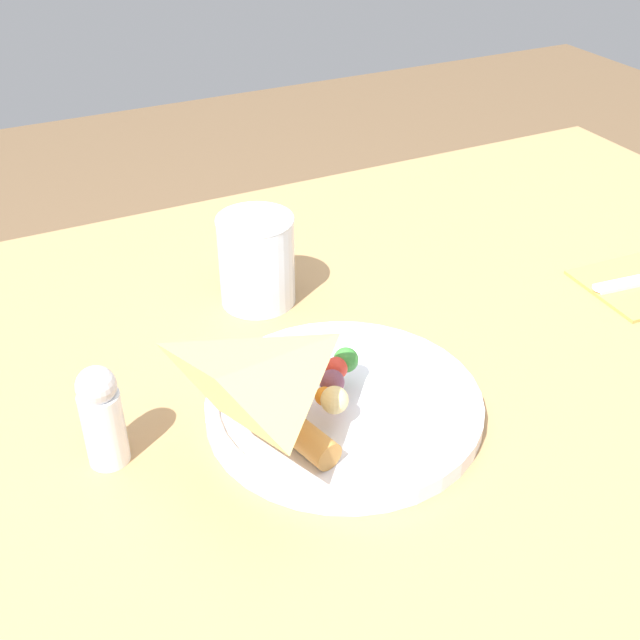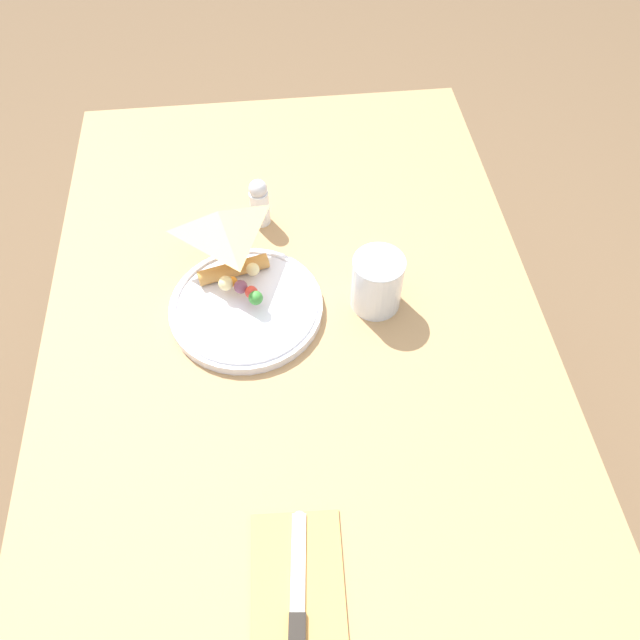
{
  "view_description": "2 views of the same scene",
  "coord_description": "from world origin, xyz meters",
  "px_view_note": "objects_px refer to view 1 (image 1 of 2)",
  "views": [
    {
      "loc": [
        0.31,
        0.54,
        1.21
      ],
      "look_at": [
        0.04,
        -0.01,
        0.79
      ],
      "focal_mm": 45.0,
      "sensor_mm": 36.0,
      "label": 1
    },
    {
      "loc": [
        -0.55,
        0.02,
        1.53
      ],
      "look_at": [
        -0.02,
        -0.03,
        0.82
      ],
      "focal_mm": 35.0,
      "sensor_mm": 36.0,
      "label": 2
    }
  ],
  "objects_px": {
    "dining_table": "(356,435)",
    "plate_pizza": "(340,401)",
    "salt_shaker": "(102,416)",
    "milk_glass": "(257,262)"
  },
  "relations": [
    {
      "from": "milk_glass",
      "to": "plate_pizza",
      "type": "bearing_deg",
      "value": 87.55
    },
    {
      "from": "dining_table",
      "to": "salt_shaker",
      "type": "distance_m",
      "value": 0.3
    },
    {
      "from": "milk_glass",
      "to": "dining_table",
      "type": "bearing_deg",
      "value": 111.52
    },
    {
      "from": "milk_glass",
      "to": "salt_shaker",
      "type": "height_order",
      "value": "milk_glass"
    },
    {
      "from": "plate_pizza",
      "to": "salt_shaker",
      "type": "distance_m",
      "value": 0.2
    },
    {
      "from": "dining_table",
      "to": "plate_pizza",
      "type": "bearing_deg",
      "value": 51.44
    },
    {
      "from": "dining_table",
      "to": "plate_pizza",
      "type": "distance_m",
      "value": 0.15
    },
    {
      "from": "dining_table",
      "to": "salt_shaker",
      "type": "xyz_separation_m",
      "value": [
        0.25,
        0.04,
        0.15
      ]
    },
    {
      "from": "plate_pizza",
      "to": "milk_glass",
      "type": "distance_m",
      "value": 0.21
    },
    {
      "from": "dining_table",
      "to": "plate_pizza",
      "type": "xyz_separation_m",
      "value": [
        0.06,
        0.07,
        0.12
      ]
    }
  ]
}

